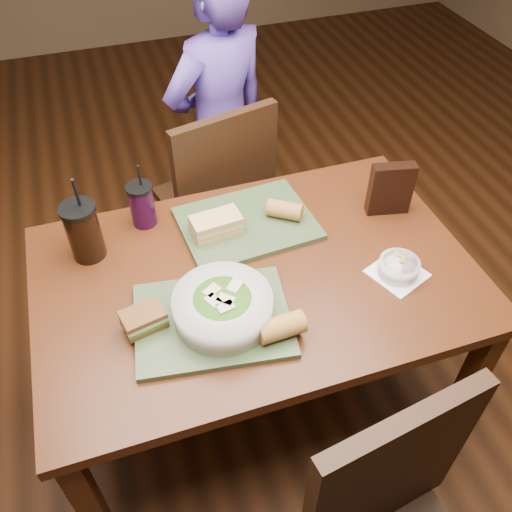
{
  "coord_description": "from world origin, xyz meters",
  "views": [
    {
      "loc": [
        -0.35,
        -1.05,
        1.93
      ],
      "look_at": [
        0.0,
        0.0,
        0.82
      ],
      "focal_mm": 38.0,
      "sensor_mm": 36.0,
      "label": 1
    }
  ],
  "objects_px": {
    "sandwich_far": "(216,225)",
    "cup_berry": "(142,204)",
    "tray_far": "(247,223)",
    "tray_near": "(213,320)",
    "chip_bag": "(390,189)",
    "diner": "(220,130)",
    "baguette_far": "(285,210)",
    "soup_bowl": "(399,267)",
    "cup_cola": "(84,231)",
    "chair_far": "(221,197)",
    "salad_bowl": "(223,306)",
    "dining_table": "(256,293)",
    "baguette_near": "(281,327)",
    "sandwich_near": "(144,319)"
  },
  "relations": [
    {
      "from": "diner",
      "to": "soup_bowl",
      "type": "bearing_deg",
      "value": 82.74
    },
    {
      "from": "chair_far",
      "to": "salad_bowl",
      "type": "xyz_separation_m",
      "value": [
        -0.2,
        -0.78,
        0.28
      ]
    },
    {
      "from": "chip_bag",
      "to": "cup_cola",
      "type": "bearing_deg",
      "value": -174.03
    },
    {
      "from": "chair_far",
      "to": "cup_berry",
      "type": "distance_m",
      "value": 0.54
    },
    {
      "from": "chip_bag",
      "to": "dining_table",
      "type": "bearing_deg",
      "value": -153.11
    },
    {
      "from": "tray_far",
      "to": "baguette_near",
      "type": "xyz_separation_m",
      "value": [
        -0.05,
        -0.46,
        0.04
      ]
    },
    {
      "from": "tray_far",
      "to": "diner",
      "type": "bearing_deg",
      "value": 81.85
    },
    {
      "from": "chair_far",
      "to": "chip_bag",
      "type": "relative_size",
      "value": 5.28
    },
    {
      "from": "dining_table",
      "to": "tray_near",
      "type": "bearing_deg",
      "value": -140.91
    },
    {
      "from": "tray_near",
      "to": "soup_bowl",
      "type": "relative_size",
      "value": 2.23
    },
    {
      "from": "dining_table",
      "to": "baguette_far",
      "type": "distance_m",
      "value": 0.29
    },
    {
      "from": "sandwich_far",
      "to": "tray_far",
      "type": "bearing_deg",
      "value": 10.0
    },
    {
      "from": "dining_table",
      "to": "cup_berry",
      "type": "distance_m",
      "value": 0.46
    },
    {
      "from": "dining_table",
      "to": "soup_bowl",
      "type": "distance_m",
      "value": 0.44
    },
    {
      "from": "soup_bowl",
      "to": "chip_bag",
      "type": "relative_size",
      "value": 1.03
    },
    {
      "from": "baguette_near",
      "to": "salad_bowl",
      "type": "bearing_deg",
      "value": 140.3
    },
    {
      "from": "soup_bowl",
      "to": "cup_cola",
      "type": "xyz_separation_m",
      "value": [
        -0.86,
        0.37,
        0.07
      ]
    },
    {
      "from": "sandwich_far",
      "to": "cup_berry",
      "type": "xyz_separation_m",
      "value": [
        -0.21,
        0.14,
        0.03
      ]
    },
    {
      "from": "dining_table",
      "to": "tray_far",
      "type": "xyz_separation_m",
      "value": [
        0.04,
        0.21,
        0.1
      ]
    },
    {
      "from": "diner",
      "to": "baguette_far",
      "type": "height_order",
      "value": "diner"
    },
    {
      "from": "tray_near",
      "to": "cup_berry",
      "type": "distance_m",
      "value": 0.49
    },
    {
      "from": "tray_near",
      "to": "salad_bowl",
      "type": "relative_size",
      "value": 1.56
    },
    {
      "from": "tray_far",
      "to": "chip_bag",
      "type": "bearing_deg",
      "value": -9.28
    },
    {
      "from": "chair_far",
      "to": "cup_cola",
      "type": "height_order",
      "value": "cup_cola"
    },
    {
      "from": "diner",
      "to": "sandwich_far",
      "type": "height_order",
      "value": "diner"
    },
    {
      "from": "tray_far",
      "to": "baguette_far",
      "type": "bearing_deg",
      "value": -7.41
    },
    {
      "from": "diner",
      "to": "sandwich_far",
      "type": "bearing_deg",
      "value": 52.19
    },
    {
      "from": "cup_cola",
      "to": "chip_bag",
      "type": "relative_size",
      "value": 1.59
    },
    {
      "from": "salad_bowl",
      "to": "baguette_near",
      "type": "relative_size",
      "value": 2.16
    },
    {
      "from": "baguette_near",
      "to": "cup_cola",
      "type": "distance_m",
      "value": 0.66
    },
    {
      "from": "tray_near",
      "to": "sandwich_far",
      "type": "bearing_deg",
      "value": 72.56
    },
    {
      "from": "diner",
      "to": "chip_bag",
      "type": "bearing_deg",
      "value": 94.46
    },
    {
      "from": "dining_table",
      "to": "cup_cola",
      "type": "xyz_separation_m",
      "value": [
        -0.46,
        0.24,
        0.19
      ]
    },
    {
      "from": "chair_far",
      "to": "tray_far",
      "type": "height_order",
      "value": "chair_far"
    },
    {
      "from": "tray_near",
      "to": "sandwich_near",
      "type": "xyz_separation_m",
      "value": [
        -0.18,
        0.03,
        0.04
      ]
    },
    {
      "from": "sandwich_far",
      "to": "baguette_far",
      "type": "height_order",
      "value": "sandwich_far"
    },
    {
      "from": "soup_bowl",
      "to": "sandwich_far",
      "type": "bearing_deg",
      "value": 144.75
    },
    {
      "from": "chair_far",
      "to": "sandwich_far",
      "type": "relative_size",
      "value": 5.93
    },
    {
      "from": "tray_near",
      "to": "soup_bowl",
      "type": "height_order",
      "value": "soup_bowl"
    },
    {
      "from": "cup_cola",
      "to": "dining_table",
      "type": "bearing_deg",
      "value": -27.19
    },
    {
      "from": "baguette_far",
      "to": "cup_berry",
      "type": "height_order",
      "value": "cup_berry"
    },
    {
      "from": "chip_bag",
      "to": "tray_near",
      "type": "bearing_deg",
      "value": -145.97
    },
    {
      "from": "tray_near",
      "to": "chip_bag",
      "type": "distance_m",
      "value": 0.73
    },
    {
      "from": "chair_far",
      "to": "diner",
      "type": "xyz_separation_m",
      "value": [
        0.07,
        0.25,
        0.15
      ]
    },
    {
      "from": "diner",
      "to": "baguette_far",
      "type": "xyz_separation_m",
      "value": [
        0.03,
        -0.7,
        0.11
      ]
    },
    {
      "from": "chair_far",
      "to": "diner",
      "type": "distance_m",
      "value": 0.3
    },
    {
      "from": "soup_bowl",
      "to": "dining_table",
      "type": "bearing_deg",
      "value": 160.9
    },
    {
      "from": "chair_far",
      "to": "tray_near",
      "type": "xyz_separation_m",
      "value": [
        -0.23,
        -0.78,
        0.22
      ]
    },
    {
      "from": "soup_bowl",
      "to": "cup_berry",
      "type": "xyz_separation_m",
      "value": [
        -0.67,
        0.47,
        0.05
      ]
    },
    {
      "from": "cup_cola",
      "to": "cup_berry",
      "type": "bearing_deg",
      "value": 26.63
    }
  ]
}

